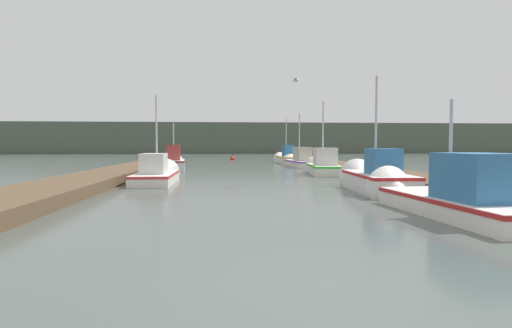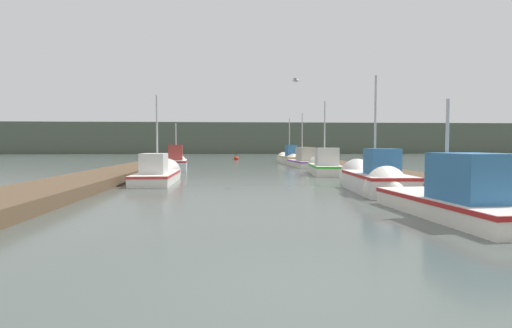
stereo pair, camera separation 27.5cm
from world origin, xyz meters
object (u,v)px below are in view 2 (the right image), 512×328
mooring_piling_1 (316,158)px  fishing_boat_0 (437,195)px  fishing_boat_6 (289,158)px  channel_buoy (236,159)px  fishing_boat_3 (324,166)px  mooring_piling_0 (294,155)px  fishing_boat_2 (159,174)px  fishing_boat_4 (176,163)px  seagull_lead (295,80)px  fishing_boat_5 (301,161)px  fishing_boat_1 (373,178)px

mooring_piling_1 → fishing_boat_0: bearing=-93.1°
fishing_boat_6 → channel_buoy: (-4.59, 7.88, -0.34)m
fishing_boat_3 → channel_buoy: (-4.74, 20.62, -0.31)m
fishing_boat_3 → mooring_piling_0: size_ratio=4.06×
fishing_boat_2 → fishing_boat_4: bearing=91.6°
mooring_piling_0 → seagull_lead: size_ratio=2.26×
fishing_boat_5 → fishing_boat_6: fishing_boat_5 is taller
channel_buoy → fishing_boat_3: bearing=-77.0°
mooring_piling_0 → fishing_boat_4: bearing=-125.6°
fishing_boat_3 → fishing_boat_2: bearing=-148.2°
fishing_boat_0 → fishing_boat_5: (0.28, 20.79, 0.02)m
fishing_boat_0 → mooring_piling_1: (1.04, 19.06, 0.28)m
fishing_boat_1 → fishing_boat_2: fishing_boat_1 is taller
fishing_boat_0 → fishing_boat_4: fishing_boat_4 is taller
fishing_boat_0 → fishing_boat_5: size_ratio=0.98×
fishing_boat_5 → seagull_lead: 14.89m
fishing_boat_1 → seagull_lead: size_ratio=8.67×
channel_buoy → seagull_lead: size_ratio=1.85×
fishing_boat_0 → fishing_boat_5: 20.80m
fishing_boat_0 → mooring_piling_1: fishing_boat_0 is taller
fishing_boat_6 → fishing_boat_2: bearing=-118.4°
fishing_boat_3 → fishing_boat_5: (0.08, 7.81, -0.02)m
channel_buoy → fishing_boat_6: bearing=-59.8°
fishing_boat_0 → mooring_piling_1: 19.09m
fishing_boat_0 → channel_buoy: fishing_boat_0 is taller
fishing_boat_5 → mooring_piling_1: (0.76, -1.74, 0.26)m
fishing_boat_0 → fishing_boat_6: (0.05, 25.73, 0.06)m
fishing_boat_1 → fishing_boat_3: bearing=92.3°
fishing_boat_3 → seagull_lead: size_ratio=9.18×
fishing_boat_5 → fishing_boat_2: bearing=-128.7°
fishing_boat_3 → fishing_boat_4: fishing_boat_3 is taller
fishing_boat_6 → fishing_boat_0: bearing=-92.1°
fishing_boat_1 → fishing_boat_6: size_ratio=0.82×
fishing_boat_5 → seagull_lead: bearing=-104.3°
fishing_boat_6 → channel_buoy: bearing=118.2°
fishing_boat_1 → fishing_boat_5: size_ratio=0.80×
mooring_piling_1 → seagull_lead: size_ratio=2.50×
fishing_boat_0 → fishing_boat_3: bearing=84.6°
fishing_boat_4 → fishing_boat_5: size_ratio=0.75×
fishing_boat_4 → channel_buoy: (4.21, 16.61, -0.34)m
fishing_boat_4 → mooring_piling_0: (10.08, 14.08, 0.14)m
fishing_boat_1 → mooring_piling_0: fishing_boat_1 is taller
fishing_boat_3 → mooring_piling_1: (0.84, 6.07, 0.24)m
fishing_boat_4 → fishing_boat_2: bearing=-93.1°
fishing_boat_4 → fishing_boat_6: 12.40m
fishing_boat_5 → mooring_piling_1: fishing_boat_5 is taller
fishing_boat_3 → fishing_boat_6: size_ratio=0.87×
mooring_piling_1 → fishing_boat_5: bearing=113.7°
fishing_boat_0 → channel_buoy: bearing=93.2°
fishing_boat_0 → fishing_boat_4: 19.11m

